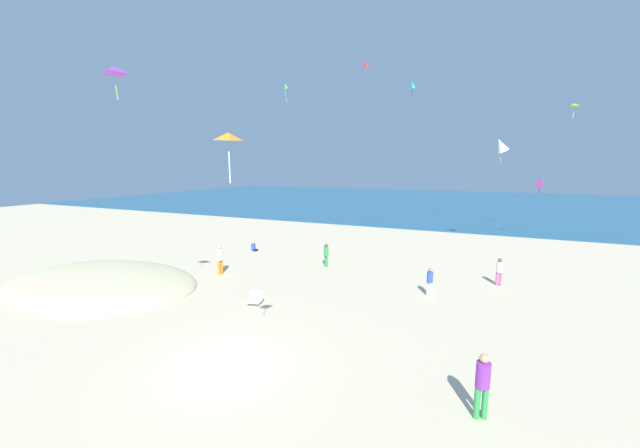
{
  "coord_description": "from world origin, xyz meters",
  "views": [
    {
      "loc": [
        7.02,
        -8.49,
        6.32
      ],
      "look_at": [
        0.0,
        7.48,
        3.49
      ],
      "focal_mm": 20.29,
      "sensor_mm": 36.0,
      "label": 1
    }
  ],
  "objects_px": {
    "kite_white": "(501,145)",
    "kite_teal": "(412,85)",
    "person_5": "(430,280)",
    "kite_green": "(286,86)",
    "person_1": "(499,270)",
    "kite_lime": "(575,105)",
    "kite_red": "(366,64)",
    "beach_chair_far_right": "(256,298)",
    "person_4": "(326,254)",
    "kite_magenta": "(540,184)",
    "person_0": "(220,257)",
    "person_3": "(483,381)",
    "kite_purple": "(115,70)",
    "person_2": "(254,247)",
    "kite_orange": "(228,137)"
  },
  "relations": [
    {
      "from": "kite_white",
      "to": "kite_lime",
      "type": "height_order",
      "value": "kite_lime"
    },
    {
      "from": "kite_magenta",
      "to": "person_1",
      "type": "bearing_deg",
      "value": -103.16
    },
    {
      "from": "person_2",
      "to": "kite_purple",
      "type": "height_order",
      "value": "kite_purple"
    },
    {
      "from": "person_2",
      "to": "kite_teal",
      "type": "xyz_separation_m",
      "value": [
        8.14,
        17.8,
        14.36
      ]
    },
    {
      "from": "person_5",
      "to": "person_4",
      "type": "bearing_deg",
      "value": -97.31
    },
    {
      "from": "person_2",
      "to": "kite_orange",
      "type": "bearing_deg",
      "value": -40.1
    },
    {
      "from": "person_2",
      "to": "kite_purple",
      "type": "distance_m",
      "value": 16.26
    },
    {
      "from": "person_3",
      "to": "kite_green",
      "type": "bearing_deg",
      "value": -161.81
    },
    {
      "from": "person_5",
      "to": "kite_green",
      "type": "height_order",
      "value": "kite_green"
    },
    {
      "from": "beach_chair_far_right",
      "to": "kite_green",
      "type": "distance_m",
      "value": 19.31
    },
    {
      "from": "kite_red",
      "to": "person_0",
      "type": "bearing_deg",
      "value": -123.43
    },
    {
      "from": "person_0",
      "to": "kite_teal",
      "type": "distance_m",
      "value": 28.0
    },
    {
      "from": "kite_teal",
      "to": "kite_green",
      "type": "bearing_deg",
      "value": -120.96
    },
    {
      "from": "person_1",
      "to": "kite_red",
      "type": "bearing_deg",
      "value": 68.4
    },
    {
      "from": "kite_white",
      "to": "kite_purple",
      "type": "bearing_deg",
      "value": -122.37
    },
    {
      "from": "person_3",
      "to": "kite_purple",
      "type": "relative_size",
      "value": 1.5
    },
    {
      "from": "kite_lime",
      "to": "kite_orange",
      "type": "distance_m",
      "value": 31.72
    },
    {
      "from": "kite_white",
      "to": "kite_teal",
      "type": "height_order",
      "value": "kite_teal"
    },
    {
      "from": "person_0",
      "to": "person_1",
      "type": "xyz_separation_m",
      "value": [
        14.87,
        4.32,
        -0.15
      ]
    },
    {
      "from": "person_0",
      "to": "person_1",
      "type": "height_order",
      "value": "person_0"
    },
    {
      "from": "person_5",
      "to": "kite_green",
      "type": "distance_m",
      "value": 19.9
    },
    {
      "from": "kite_lime",
      "to": "kite_red",
      "type": "xyz_separation_m",
      "value": [
        -14.31,
        -10.53,
        2.12
      ]
    },
    {
      "from": "kite_teal",
      "to": "person_3",
      "type": "bearing_deg",
      "value": -76.43
    },
    {
      "from": "person_5",
      "to": "kite_red",
      "type": "xyz_separation_m",
      "value": [
        -5.79,
        7.76,
        12.41
      ]
    },
    {
      "from": "kite_lime",
      "to": "kite_red",
      "type": "distance_m",
      "value": 17.89
    },
    {
      "from": "kite_green",
      "to": "kite_teal",
      "type": "distance_m",
      "value": 15.35
    },
    {
      "from": "kite_magenta",
      "to": "beach_chair_far_right",
      "type": "bearing_deg",
      "value": -122.14
    },
    {
      "from": "kite_teal",
      "to": "kite_red",
      "type": "bearing_deg",
      "value": -92.53
    },
    {
      "from": "beach_chair_far_right",
      "to": "kite_teal",
      "type": "height_order",
      "value": "kite_teal"
    },
    {
      "from": "person_1",
      "to": "kite_lime",
      "type": "bearing_deg",
      "value": -13.72
    },
    {
      "from": "person_0",
      "to": "person_3",
      "type": "height_order",
      "value": "person_0"
    },
    {
      "from": "kite_white",
      "to": "kite_magenta",
      "type": "relative_size",
      "value": 1.57
    },
    {
      "from": "person_5",
      "to": "person_2",
      "type": "bearing_deg",
      "value": -93.62
    },
    {
      "from": "person_1",
      "to": "kite_lime",
      "type": "distance_m",
      "value": 19.07
    },
    {
      "from": "person_5",
      "to": "person_0",
      "type": "bearing_deg",
      "value": -68.75
    },
    {
      "from": "person_0",
      "to": "kite_green",
      "type": "distance_m",
      "value": 15.75
    },
    {
      "from": "beach_chair_far_right",
      "to": "person_4",
      "type": "distance_m",
      "value": 7.12
    },
    {
      "from": "beach_chair_far_right",
      "to": "kite_magenta",
      "type": "height_order",
      "value": "kite_magenta"
    },
    {
      "from": "beach_chair_far_right",
      "to": "kite_red",
      "type": "distance_m",
      "value": 17.75
    },
    {
      "from": "kite_white",
      "to": "kite_green",
      "type": "bearing_deg",
      "value": -168.99
    },
    {
      "from": "kite_lime",
      "to": "kite_orange",
      "type": "bearing_deg",
      "value": -112.1
    },
    {
      "from": "person_0",
      "to": "kite_orange",
      "type": "xyz_separation_m",
      "value": [
        8.39,
        -9.65,
        5.93
      ]
    },
    {
      "from": "person_3",
      "to": "kite_white",
      "type": "bearing_deg",
      "value": 155.05
    },
    {
      "from": "kite_green",
      "to": "kite_teal",
      "type": "relative_size",
      "value": 0.97
    },
    {
      "from": "person_0",
      "to": "person_3",
      "type": "bearing_deg",
      "value": 161.05
    },
    {
      "from": "kite_lime",
      "to": "kite_white",
      "type": "bearing_deg",
      "value": -132.52
    },
    {
      "from": "person_0",
      "to": "kite_teal",
      "type": "xyz_separation_m",
      "value": [
        6.56,
        23.58,
        13.61
      ]
    },
    {
      "from": "beach_chair_far_right",
      "to": "kite_lime",
      "type": "xyz_separation_m",
      "value": [
        15.71,
        22.58,
        10.84
      ]
    },
    {
      "from": "kite_purple",
      "to": "kite_teal",
      "type": "bearing_deg",
      "value": 81.03
    },
    {
      "from": "kite_magenta",
      "to": "person_4",
      "type": "bearing_deg",
      "value": -131.73
    }
  ]
}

